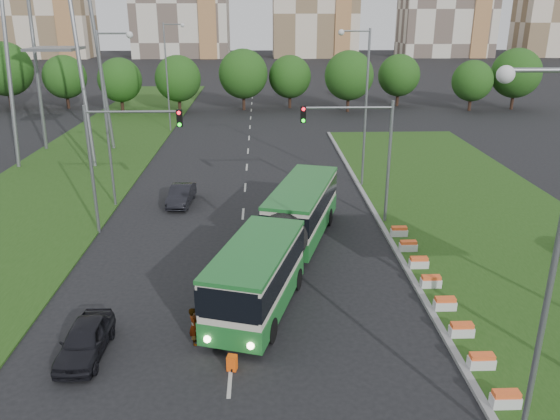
{
  "coord_description": "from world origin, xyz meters",
  "views": [
    {
      "loc": [
        -1.73,
        -23.28,
        13.13
      ],
      "look_at": [
        -0.68,
        5.57,
        2.6
      ],
      "focal_mm": 35.0,
      "sensor_mm": 36.0,
      "label": 1
    }
  ],
  "objects_px": {
    "articulated_bus": "(280,236)",
    "shopping_trolley": "(232,363)",
    "car_left_far": "(181,195)",
    "traffic_mast_left": "(116,149)",
    "pedestrian": "(194,326)",
    "car_left_near": "(85,340)",
    "traffic_mast_median": "(365,144)"
  },
  "relations": [
    {
      "from": "traffic_mast_median",
      "to": "traffic_mast_left",
      "type": "relative_size",
      "value": 1.0
    },
    {
      "from": "car_left_far",
      "to": "traffic_mast_left",
      "type": "bearing_deg",
      "value": -115.16
    },
    {
      "from": "car_left_near",
      "to": "shopping_trolley",
      "type": "bearing_deg",
      "value": -10.71
    },
    {
      "from": "shopping_trolley",
      "to": "traffic_mast_median",
      "type": "bearing_deg",
      "value": 77.43
    },
    {
      "from": "articulated_bus",
      "to": "car_left_far",
      "type": "bearing_deg",
      "value": 139.88
    },
    {
      "from": "traffic_mast_median",
      "to": "pedestrian",
      "type": "relative_size",
      "value": 4.77
    },
    {
      "from": "traffic_mast_median",
      "to": "car_left_far",
      "type": "bearing_deg",
      "value": 161.09
    },
    {
      "from": "pedestrian",
      "to": "shopping_trolley",
      "type": "relative_size",
      "value": 2.66
    },
    {
      "from": "car_left_far",
      "to": "shopping_trolley",
      "type": "xyz_separation_m",
      "value": [
        4.56,
        -19.6,
        -0.39
      ]
    },
    {
      "from": "car_left_near",
      "to": "pedestrian",
      "type": "distance_m",
      "value": 4.36
    },
    {
      "from": "articulated_bus",
      "to": "shopping_trolley",
      "type": "height_order",
      "value": "articulated_bus"
    },
    {
      "from": "car_left_far",
      "to": "car_left_near",
      "type": "bearing_deg",
      "value": -90.57
    },
    {
      "from": "traffic_mast_left",
      "to": "shopping_trolley",
      "type": "xyz_separation_m",
      "value": [
        7.44,
        -14.4,
        -5.04
      ]
    },
    {
      "from": "shopping_trolley",
      "to": "traffic_mast_left",
      "type": "bearing_deg",
      "value": 131.38
    },
    {
      "from": "traffic_mast_left",
      "to": "shopping_trolley",
      "type": "bearing_deg",
      "value": -62.69
    },
    {
      "from": "traffic_mast_median",
      "to": "articulated_bus",
      "type": "relative_size",
      "value": 0.45
    },
    {
      "from": "shopping_trolley",
      "to": "car_left_far",
      "type": "bearing_deg",
      "value": 117.15
    },
    {
      "from": "traffic_mast_median",
      "to": "shopping_trolley",
      "type": "distance_m",
      "value": 17.95
    },
    {
      "from": "pedestrian",
      "to": "shopping_trolley",
      "type": "distance_m",
      "value": 2.54
    },
    {
      "from": "traffic_mast_left",
      "to": "pedestrian",
      "type": "bearing_deg",
      "value": -65.23
    },
    {
      "from": "traffic_mast_median",
      "to": "pedestrian",
      "type": "distance_m",
      "value": 17.08
    },
    {
      "from": "car_left_far",
      "to": "shopping_trolley",
      "type": "distance_m",
      "value": 20.13
    },
    {
      "from": "pedestrian",
      "to": "car_left_near",
      "type": "bearing_deg",
      "value": 84.3
    },
    {
      "from": "car_left_near",
      "to": "pedestrian",
      "type": "xyz_separation_m",
      "value": [
        4.31,
        0.65,
        0.14
      ]
    },
    {
      "from": "articulated_bus",
      "to": "shopping_trolley",
      "type": "distance_m",
      "value": 9.56
    },
    {
      "from": "car_left_far",
      "to": "traffic_mast_median",
      "type": "bearing_deg",
      "value": -15.13
    },
    {
      "from": "traffic_mast_left",
      "to": "car_left_near",
      "type": "height_order",
      "value": "traffic_mast_left"
    },
    {
      "from": "articulated_bus",
      "to": "pedestrian",
      "type": "height_order",
      "value": "articulated_bus"
    },
    {
      "from": "traffic_mast_left",
      "to": "pedestrian",
      "type": "height_order",
      "value": "traffic_mast_left"
    },
    {
      "from": "traffic_mast_left",
      "to": "car_left_near",
      "type": "xyz_separation_m",
      "value": [
        1.48,
        -13.19,
        -4.66
      ]
    },
    {
      "from": "pedestrian",
      "to": "shopping_trolley",
      "type": "bearing_deg",
      "value": -152.64
    },
    {
      "from": "articulated_bus",
      "to": "pedestrian",
      "type": "relative_size",
      "value": 10.56
    }
  ]
}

